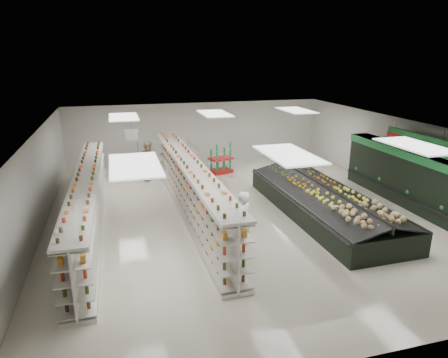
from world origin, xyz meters
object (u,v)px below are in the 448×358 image
object	(u,v)px
shopper_background	(149,161)
gondola_left	(89,204)
produce_island	(323,201)
gondola_center	(190,190)
soda_endcap	(221,160)
shopper_main	(242,222)

from	to	relation	value
shopper_background	gondola_left	bearing A→B (deg)	169.73
produce_island	shopper_background	size ratio (longest dim) A/B	4.20
gondola_center	gondola_left	bearing A→B (deg)	-174.33
soda_endcap	shopper_main	world-z (taller)	shopper_main
soda_endcap	gondola_center	bearing A→B (deg)	-116.96
gondola_left	soda_endcap	bearing A→B (deg)	41.99
shopper_main	shopper_background	world-z (taller)	shopper_main
gondola_left	shopper_background	world-z (taller)	gondola_left
soda_endcap	shopper_background	world-z (taller)	shopper_background
gondola_left	soda_endcap	world-z (taller)	gondola_left
gondola_center	shopper_main	size ratio (longest dim) A/B	5.95
gondola_center	shopper_main	bearing A→B (deg)	-76.51
shopper_background	soda_endcap	bearing A→B (deg)	-71.34
soda_endcap	produce_island	bearing A→B (deg)	-70.61
shopper_background	produce_island	bearing A→B (deg)	-121.02
shopper_main	gondola_left	bearing A→B (deg)	-62.67
gondola_center	soda_endcap	world-z (taller)	gondola_center
soda_endcap	shopper_main	xyz separation A→B (m)	(-1.58, -8.32, 0.28)
soda_endcap	gondola_left	bearing A→B (deg)	-138.84
produce_island	soda_endcap	size ratio (longest dim) A/B	5.51
gondola_left	shopper_background	distance (m)	5.67
gondola_center	shopper_main	distance (m)	3.57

